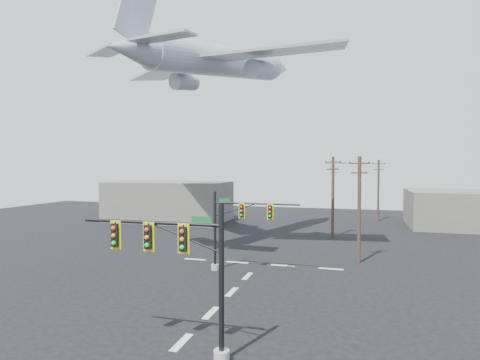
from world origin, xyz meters
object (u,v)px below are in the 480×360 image
(utility_pole_c, at_px, (378,189))
(utility_pole_a, at_px, (359,207))
(utility_pole_b, at_px, (333,195))
(utility_pole_d, at_px, (334,186))
(airliner, at_px, (221,62))
(signal_mast_far, at_px, (233,228))
(signal_mast_near, at_px, (184,269))

(utility_pole_c, bearing_deg, utility_pole_a, -99.21)
(utility_pole_a, distance_m, utility_pole_b, 12.73)
(utility_pole_d, distance_m, airliner, 43.67)
(utility_pole_d, bearing_deg, utility_pole_c, -54.81)
(signal_mast_far, bearing_deg, utility_pole_c, 69.80)
(signal_mast_far, height_order, utility_pole_c, utility_pole_c)
(signal_mast_near, relative_size, utility_pole_d, 0.83)
(utility_pole_a, height_order, utility_pole_b, utility_pole_b)
(signal_mast_near, xyz_separation_m, utility_pole_d, (2.94, 63.80, 0.59))
(signal_mast_near, bearing_deg, utility_pole_b, 82.02)
(utility_pole_d, bearing_deg, utility_pole_b, -78.31)
(utility_pole_c, xyz_separation_m, airliner, (-16.87, -24.91, 14.36))
(signal_mast_near, xyz_separation_m, utility_pole_b, (4.54, 32.42, 1.09))
(signal_mast_near, height_order, utility_pole_b, utility_pole_b)
(signal_mast_near, relative_size, signal_mast_far, 0.99)
(signal_mast_far, height_order, utility_pole_d, utility_pole_d)
(signal_mast_near, xyz_separation_m, airliner, (-6.42, 23.79, 15.38))
(utility_pole_c, relative_size, utility_pole_d, 1.10)
(utility_pole_a, distance_m, utility_pole_d, 44.01)
(utility_pole_c, height_order, utility_pole_d, utility_pole_c)
(utility_pole_b, xyz_separation_m, utility_pole_c, (5.90, 16.28, -0.07))
(utility_pole_c, xyz_separation_m, utility_pole_d, (-7.50, 15.10, -0.43))
(utility_pole_a, xyz_separation_m, utility_pole_c, (2.97, 28.67, 0.07))
(signal_mast_far, distance_m, utility_pole_a, 11.32)
(utility_pole_b, bearing_deg, utility_pole_d, 79.06)
(signal_mast_far, height_order, utility_pole_a, utility_pole_a)
(utility_pole_d, bearing_deg, airliner, -94.40)
(utility_pole_c, height_order, airliner, airliner)
(utility_pole_c, distance_m, airliner, 33.34)
(airliner, bearing_deg, utility_pole_d, 5.36)
(utility_pole_b, bearing_deg, signal_mast_near, -111.84)
(signal_mast_near, bearing_deg, utility_pole_c, 77.90)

